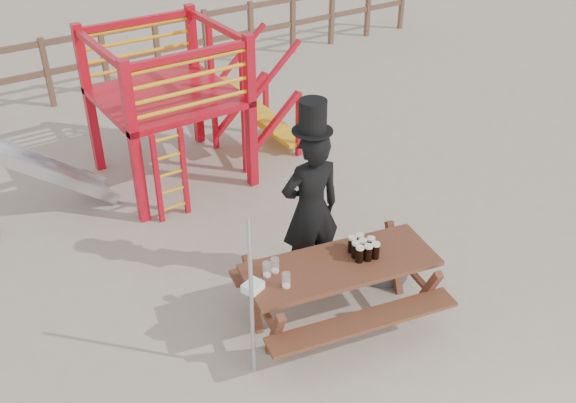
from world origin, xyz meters
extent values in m
plane|color=tan|center=(0.00, 0.00, 0.00)|extent=(60.00, 60.00, 0.00)
cube|color=brown|center=(0.00, 7.00, 1.10)|extent=(15.00, 0.06, 0.10)
cube|color=brown|center=(0.00, 7.00, 0.60)|extent=(15.00, 0.06, 0.10)
cube|color=brown|center=(-0.50, 7.00, 0.60)|extent=(0.09, 0.09, 1.20)
cube|color=brown|center=(0.50, 7.00, 0.60)|extent=(0.09, 0.09, 1.20)
cube|color=brown|center=(1.50, 7.00, 0.60)|extent=(0.09, 0.09, 1.20)
cube|color=brown|center=(2.50, 7.00, 0.60)|extent=(0.09, 0.09, 1.20)
cube|color=brown|center=(3.50, 7.00, 0.60)|extent=(0.09, 0.09, 1.20)
cube|color=brown|center=(4.50, 7.00, 0.60)|extent=(0.09, 0.09, 1.20)
cube|color=brown|center=(5.50, 7.00, 0.60)|extent=(0.09, 0.09, 1.20)
cube|color=brown|center=(6.50, 7.00, 0.60)|extent=(0.09, 0.09, 1.20)
cube|color=brown|center=(7.50, 7.00, 0.60)|extent=(0.09, 0.09, 1.20)
cube|color=red|center=(-0.60, 2.80, 1.05)|extent=(0.12, 0.12, 2.10)
cube|color=red|center=(1.00, 2.80, 1.05)|extent=(0.12, 0.12, 2.10)
cube|color=red|center=(-0.60, 4.40, 1.05)|extent=(0.12, 0.12, 2.10)
cube|color=red|center=(1.00, 4.40, 1.05)|extent=(0.12, 0.12, 2.10)
cube|color=red|center=(0.20, 3.60, 1.20)|extent=(1.72, 1.72, 0.08)
cube|color=red|center=(0.20, 2.80, 2.00)|extent=(1.60, 0.08, 0.08)
cube|color=red|center=(0.20, 4.40, 2.00)|extent=(1.60, 0.08, 0.08)
cube|color=red|center=(-0.60, 3.60, 2.00)|extent=(0.08, 1.60, 0.08)
cube|color=red|center=(1.00, 3.60, 2.00)|extent=(0.08, 1.60, 0.08)
cylinder|color=#F1AC14|center=(0.20, 2.80, 1.38)|extent=(1.50, 0.05, 0.05)
cylinder|color=#F1AC14|center=(0.20, 4.40, 1.38)|extent=(1.50, 0.05, 0.05)
cylinder|color=#F1AC14|center=(0.20, 2.80, 1.56)|extent=(1.50, 0.05, 0.05)
cylinder|color=#F1AC14|center=(0.20, 4.40, 1.56)|extent=(1.50, 0.05, 0.05)
cylinder|color=#F1AC14|center=(0.20, 2.80, 1.74)|extent=(1.50, 0.05, 0.05)
cylinder|color=#F1AC14|center=(0.20, 4.40, 1.74)|extent=(1.50, 0.05, 0.05)
cylinder|color=#F1AC14|center=(0.20, 2.80, 1.92)|extent=(1.50, 0.05, 0.05)
cylinder|color=#F1AC14|center=(0.20, 4.40, 1.92)|extent=(1.50, 0.05, 0.05)
cube|color=red|center=(-0.43, 2.65, 0.60)|extent=(0.06, 0.06, 1.20)
cube|color=red|center=(-0.07, 2.65, 0.60)|extent=(0.06, 0.06, 1.20)
cylinder|color=#F1AC14|center=(-0.25, 2.65, 0.15)|extent=(0.36, 0.04, 0.04)
cylinder|color=#F1AC14|center=(-0.25, 2.65, 0.39)|extent=(0.36, 0.04, 0.04)
cylinder|color=#F1AC14|center=(-0.25, 2.65, 0.63)|extent=(0.36, 0.04, 0.04)
cylinder|color=#F1AC14|center=(-0.25, 2.65, 0.87)|extent=(0.36, 0.04, 0.04)
cylinder|color=#F1AC14|center=(-0.25, 2.65, 1.11)|extent=(0.36, 0.04, 0.04)
cube|color=#F1AC14|center=(1.15, 3.60, 1.08)|extent=(0.30, 0.90, 0.06)
cube|color=#F1AC14|center=(1.43, 3.60, 0.78)|extent=(0.30, 0.90, 0.06)
cube|color=#F1AC14|center=(1.71, 3.60, 0.48)|extent=(0.30, 0.90, 0.06)
cube|color=#F1AC14|center=(1.99, 3.60, 0.18)|extent=(0.30, 0.90, 0.06)
cube|color=red|center=(1.55, 3.15, 0.60)|extent=(0.95, 0.08, 0.86)
cube|color=red|center=(1.55, 4.05, 0.60)|extent=(0.95, 0.08, 0.86)
cube|color=silver|center=(-1.50, 3.60, 0.62)|extent=(1.53, 0.55, 1.21)
cube|color=silver|center=(-1.50, 3.33, 0.66)|extent=(1.58, 0.04, 1.28)
cube|color=silver|center=(-1.50, 3.87, 0.66)|extent=(1.58, 0.04, 1.28)
cube|color=brown|center=(0.31, -0.02, 0.71)|extent=(1.99, 1.08, 0.05)
cube|color=brown|center=(0.20, -0.53, 0.42)|extent=(1.90, 0.65, 0.04)
cube|color=brown|center=(0.41, 0.48, 0.42)|extent=(1.90, 0.65, 0.04)
cube|color=brown|center=(-0.48, 0.14, 0.34)|extent=(0.31, 1.12, 0.68)
cube|color=brown|center=(1.09, -0.19, 0.34)|extent=(0.31, 1.12, 0.68)
imported|color=black|center=(0.46, 0.69, 0.90)|extent=(0.72, 0.53, 1.80)
cube|color=#0B7E22|center=(0.48, 0.84, 1.12)|extent=(0.07, 0.03, 0.42)
cylinder|color=black|center=(0.46, 0.69, 1.81)|extent=(0.41, 0.41, 0.01)
cylinder|color=black|center=(0.46, 0.69, 1.97)|extent=(0.28, 0.28, 0.31)
cube|color=white|center=(0.48, 0.83, 2.08)|extent=(0.14, 0.03, 0.04)
cylinder|color=#B2B2B7|center=(-0.76, -0.13, 0.85)|extent=(0.04, 0.04, 1.70)
cylinder|color=#323237|center=(1.20, 0.31, 0.07)|extent=(0.57, 0.57, 0.13)
cylinder|color=#323237|center=(1.20, 0.31, 0.18)|extent=(0.07, 0.07, 0.11)
cube|color=white|center=(-0.61, 0.10, 0.77)|extent=(0.22, 0.19, 0.08)
cylinder|color=black|center=(0.47, -0.10, 0.81)|extent=(0.08, 0.08, 0.15)
cylinder|color=beige|center=(0.47, -0.10, 0.89)|extent=(0.08, 0.08, 0.02)
cylinder|color=black|center=(0.55, -0.13, 0.81)|extent=(0.08, 0.08, 0.15)
cylinder|color=beige|center=(0.55, -0.13, 0.89)|extent=(0.08, 0.08, 0.02)
cylinder|color=black|center=(0.63, -0.14, 0.81)|extent=(0.08, 0.08, 0.15)
cylinder|color=beige|center=(0.63, -0.14, 0.89)|extent=(0.08, 0.08, 0.02)
cylinder|color=black|center=(0.48, -0.02, 0.81)|extent=(0.08, 0.08, 0.15)
cylinder|color=beige|center=(0.48, -0.02, 0.89)|extent=(0.08, 0.08, 0.02)
cylinder|color=black|center=(0.57, -0.03, 0.81)|extent=(0.08, 0.08, 0.15)
cylinder|color=beige|center=(0.57, -0.03, 0.89)|extent=(0.08, 0.08, 0.02)
cylinder|color=black|center=(0.65, -0.05, 0.81)|extent=(0.08, 0.08, 0.15)
cylinder|color=beige|center=(0.65, -0.05, 0.89)|extent=(0.08, 0.08, 0.02)
cylinder|color=black|center=(0.51, 0.06, 0.81)|extent=(0.08, 0.08, 0.15)
cylinder|color=beige|center=(0.51, 0.06, 0.89)|extent=(0.08, 0.08, 0.02)
cylinder|color=black|center=(0.60, 0.06, 0.81)|extent=(0.08, 0.08, 0.15)
cylinder|color=beige|center=(0.60, 0.06, 0.89)|extent=(0.08, 0.08, 0.02)
cylinder|color=silver|center=(-0.39, 0.20, 0.81)|extent=(0.08, 0.08, 0.15)
cylinder|color=beige|center=(-0.39, 0.20, 0.74)|extent=(0.07, 0.07, 0.02)
cylinder|color=silver|center=(-0.29, 0.22, 0.81)|extent=(0.08, 0.08, 0.15)
cylinder|color=beige|center=(-0.29, 0.22, 0.74)|extent=(0.07, 0.07, 0.02)
cylinder|color=silver|center=(-0.33, -0.03, 0.81)|extent=(0.08, 0.08, 0.15)
cylinder|color=beige|center=(-0.33, -0.03, 0.74)|extent=(0.07, 0.07, 0.02)
camera|label=1|loc=(-2.84, -3.82, 4.52)|focal=40.00mm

